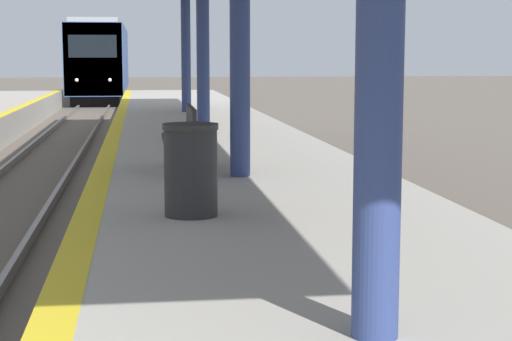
# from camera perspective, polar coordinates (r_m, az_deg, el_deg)

# --- Properties ---
(train) EXTENTS (2.84, 18.41, 4.35)m
(train) POSITION_cam_1_polar(r_m,az_deg,el_deg) (50.93, -10.28, 7.21)
(train) COLOR black
(train) RESTS_ON ground
(trash_bin) EXTENTS (0.58, 0.58, 0.96)m
(trash_bin) POSITION_cam_1_polar(r_m,az_deg,el_deg) (8.83, -4.37, 0.05)
(trash_bin) COLOR #262628
(trash_bin) RESTS_ON platform_right
(bench) EXTENTS (0.44, 1.58, 0.92)m
(bench) POSITION_cam_1_polar(r_m,az_deg,el_deg) (12.39, -4.90, 2.25)
(bench) COLOR #28282D
(bench) RESTS_ON platform_right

